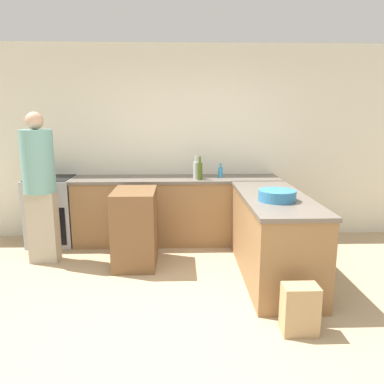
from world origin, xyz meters
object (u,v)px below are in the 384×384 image
(vinegar_bottle_clear, at_px, (196,169))
(person_by_range, at_px, (40,183))
(mixing_bowl, at_px, (277,195))
(range_oven, at_px, (53,211))
(dish_soap_bottle, at_px, (220,172))
(island_table, at_px, (135,228))
(olive_oil_bottle, at_px, (200,170))
(paper_bag, at_px, (300,309))

(vinegar_bottle_clear, relative_size, person_by_range, 0.17)
(mixing_bowl, height_order, vinegar_bottle_clear, vinegar_bottle_clear)
(range_oven, height_order, mixing_bowl, mixing_bowl)
(range_oven, xyz_separation_m, person_by_range, (0.11, -0.68, 0.51))
(dish_soap_bottle, bearing_deg, vinegar_bottle_clear, -169.14)
(island_table, distance_m, vinegar_bottle_clear, 1.20)
(dish_soap_bottle, bearing_deg, mixing_bowl, -73.66)
(island_table, xyz_separation_m, person_by_range, (-1.11, 0.12, 0.52))
(olive_oil_bottle, height_order, paper_bag, olive_oil_bottle)
(dish_soap_bottle, distance_m, vinegar_bottle_clear, 0.35)
(range_oven, bearing_deg, mixing_bowl, -27.40)
(island_table, distance_m, dish_soap_bottle, 1.45)
(mixing_bowl, distance_m, person_by_range, 2.71)
(olive_oil_bottle, bearing_deg, mixing_bowl, -60.41)
(island_table, xyz_separation_m, olive_oil_bottle, (0.79, 0.63, 0.58))
(mixing_bowl, xyz_separation_m, paper_bag, (-0.00, -0.88, -0.75))
(person_by_range, xyz_separation_m, paper_bag, (2.61, -1.61, -0.76))
(person_by_range, bearing_deg, vinegar_bottle_clear, 18.50)
(island_table, bearing_deg, paper_bag, -44.91)
(island_table, distance_m, paper_bag, 2.12)
(range_oven, distance_m, person_by_range, 0.85)
(island_table, distance_m, olive_oil_bottle, 1.17)
(range_oven, bearing_deg, olive_oil_bottle, -4.62)
(island_table, xyz_separation_m, vinegar_bottle_clear, (0.74, 0.74, 0.58))
(range_oven, xyz_separation_m, vinegar_bottle_clear, (1.97, -0.06, 0.57))
(person_by_range, bearing_deg, mixing_bowl, -15.73)
(olive_oil_bottle, distance_m, vinegar_bottle_clear, 0.12)
(range_oven, distance_m, mixing_bowl, 3.11)
(island_table, bearing_deg, olive_oil_bottle, 38.75)
(vinegar_bottle_clear, height_order, paper_bag, vinegar_bottle_clear)
(mixing_bowl, distance_m, vinegar_bottle_clear, 1.55)
(mixing_bowl, bearing_deg, paper_bag, -90.23)
(range_oven, xyz_separation_m, paper_bag, (2.72, -2.29, -0.25))
(range_oven, height_order, paper_bag, range_oven)
(island_table, relative_size, paper_bag, 2.17)
(vinegar_bottle_clear, distance_m, paper_bag, 2.49)
(mixing_bowl, relative_size, vinegar_bottle_clear, 1.22)
(person_by_range, distance_m, paper_bag, 3.16)
(mixing_bowl, bearing_deg, person_by_range, 164.27)
(olive_oil_bottle, height_order, person_by_range, person_by_range)
(island_table, relative_size, olive_oil_bottle, 2.90)
(range_oven, bearing_deg, vinegar_bottle_clear, -1.61)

